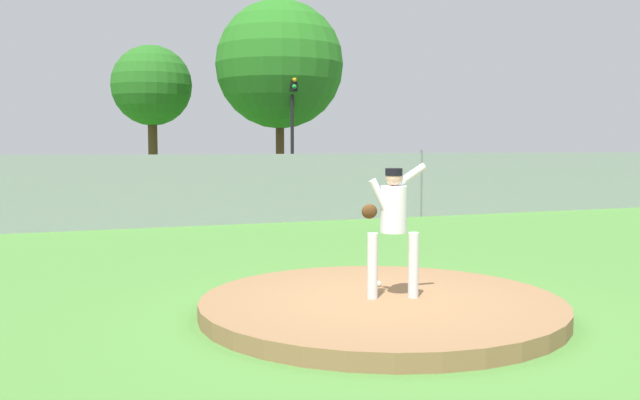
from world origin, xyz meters
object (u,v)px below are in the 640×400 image
(parked_car_silver, at_px, (376,182))
(parked_car_slate, at_px, (163,185))
(pitcher_youth, at_px, (393,218))
(traffic_cone_orange, at_px, (407,190))
(parked_car_white, at_px, (295,183))
(baseball, at_px, (379,284))
(parked_car_champagne, at_px, (25,187))
(traffic_light_far, at_px, (293,110))

(parked_car_silver, bearing_deg, parked_car_slate, -175.82)
(pitcher_youth, height_order, traffic_cone_orange, pitcher_youth)
(parked_car_silver, distance_m, parked_car_white, 3.38)
(parked_car_slate, bearing_deg, parked_car_silver, 4.18)
(baseball, xyz_separation_m, parked_car_champagne, (-5.00, 14.30, 0.59))
(parked_car_slate, xyz_separation_m, parked_car_champagne, (-4.04, 0.53, 0.01))
(parked_car_silver, relative_size, parked_car_champagne, 0.92)
(traffic_cone_orange, bearing_deg, parked_car_white, -153.53)
(parked_car_slate, height_order, parked_car_champagne, parked_car_champagne)
(pitcher_youth, height_order, parked_car_champagne, pitcher_youth)
(parked_car_silver, distance_m, traffic_light_far, 5.04)
(pitcher_youth, height_order, parked_car_silver, pitcher_youth)
(baseball, distance_m, parked_car_white, 14.15)
(pitcher_youth, height_order, baseball, pitcher_youth)
(parked_car_silver, xyz_separation_m, traffic_cone_orange, (2.51, 2.28, -0.48))
(pitcher_youth, distance_m, parked_car_slate, 14.48)
(pitcher_youth, xyz_separation_m, baseball, (0.14, 0.68, -0.95))
(traffic_cone_orange, bearing_deg, pitcher_youth, -118.50)
(parked_car_silver, xyz_separation_m, traffic_light_far, (-1.93, 3.76, 2.75))
(parked_car_slate, distance_m, traffic_light_far, 7.69)
(parked_car_white, height_order, parked_car_champagne, parked_car_champagne)
(baseball, bearing_deg, parked_car_silver, 64.84)
(pitcher_youth, height_order, traffic_light_far, traffic_light_far)
(parked_car_silver, relative_size, traffic_cone_orange, 8.00)
(baseball, height_order, parked_car_silver, parked_car_silver)
(pitcher_youth, bearing_deg, traffic_cone_orange, 61.50)
(baseball, relative_size, parked_car_silver, 0.02)
(traffic_cone_orange, bearing_deg, traffic_light_far, 161.67)
(parked_car_slate, distance_m, traffic_cone_orange, 10.62)
(pitcher_youth, height_order, parked_car_white, pitcher_youth)
(pitcher_youth, xyz_separation_m, parked_car_slate, (-0.82, 14.45, -0.37))
(parked_car_silver, height_order, parked_car_white, parked_car_white)
(parked_car_slate, bearing_deg, baseball, -86.00)
(parked_car_silver, xyz_separation_m, parked_car_white, (-3.32, -0.62, 0.05))
(traffic_cone_orange, bearing_deg, parked_car_silver, -137.76)
(parked_car_champagne, distance_m, traffic_light_far, 10.85)
(baseball, bearing_deg, parked_car_champagne, 109.28)
(traffic_cone_orange, height_order, traffic_light_far, traffic_light_far)
(pitcher_youth, bearing_deg, traffic_light_far, 75.23)
(parked_car_silver, height_order, parked_car_champagne, parked_car_champagne)
(pitcher_youth, xyz_separation_m, traffic_light_far, (4.95, 18.77, 2.30))
(parked_car_slate, relative_size, parked_car_champagne, 1.03)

